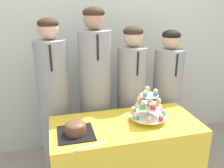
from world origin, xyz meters
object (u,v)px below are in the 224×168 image
at_px(cake_knife, 85,148).
at_px(student_2, 131,103).
at_px(round_cake, 76,128).
at_px(student_0, 55,107).
at_px(student_3, 166,101).
at_px(cupcake_stand, 148,107).
at_px(student_1, 96,99).

bearing_deg(cake_knife, student_2, 38.94).
relative_size(round_cake, student_0, 0.17).
bearing_deg(student_3, student_0, 180.00).
relative_size(cupcake_stand, student_0, 0.20).
height_order(round_cake, cake_knife, round_cake).
relative_size(cake_knife, student_0, 0.15).
distance_m(round_cake, student_2, 0.83).
bearing_deg(cupcake_stand, cake_knife, -154.91).
distance_m(cupcake_stand, student_1, 0.60).
xyz_separation_m(cake_knife, student_1, (0.22, 0.74, 0.04)).
bearing_deg(student_1, student_3, -0.00).
distance_m(cupcake_stand, student_2, 0.51).
bearing_deg(round_cake, student_3, 28.21).
height_order(round_cake, student_3, student_3).
bearing_deg(student_3, round_cake, -151.79).
bearing_deg(student_2, student_1, 180.00).
bearing_deg(round_cake, student_2, 41.18).
bearing_deg(student_3, cake_knife, -142.75).
distance_m(student_0, student_1, 0.39).
height_order(cake_knife, student_2, student_2).
bearing_deg(cake_knife, student_0, 90.44).
bearing_deg(student_3, student_1, 180.00).
bearing_deg(cake_knife, student_3, 24.34).
relative_size(cupcake_stand, student_3, 0.22).
bearing_deg(student_3, student_2, 180.00).
xyz_separation_m(student_2, student_3, (0.39, -0.00, -0.03)).
bearing_deg(cake_knife, student_1, 60.90).
bearing_deg(student_1, student_0, -180.00).
bearing_deg(student_2, student_3, -0.00).
xyz_separation_m(student_1, student_3, (0.76, -0.00, -0.11)).
distance_m(student_0, student_2, 0.76).
distance_m(student_0, student_3, 1.15).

